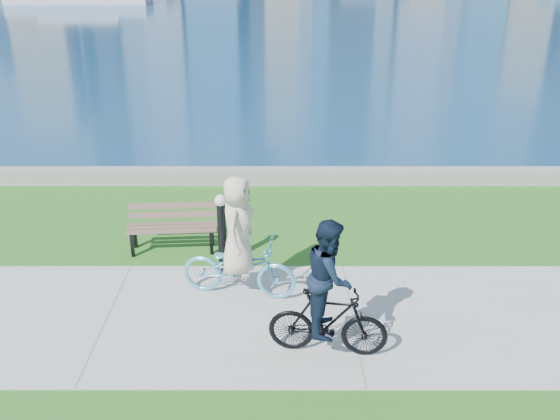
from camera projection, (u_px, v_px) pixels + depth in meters
The scene contains 7 objects.
ground at pixel (352, 319), 10.13m from camera, with size 320.00×320.00×0.00m, color #245E18.
concrete_path at pixel (352, 318), 10.13m from camera, with size 80.00×3.50×0.02m, color #A1A19C.
seawall at pixel (327, 176), 15.75m from camera, with size 90.00×0.50×0.35m, color gray.
park_bench at pixel (172, 223), 12.23m from camera, with size 1.78×0.72×0.90m.
bollard_lamp at pixel (222, 225), 11.56m from camera, with size 0.23×0.23×1.41m.
cyclist_woman at pixel (238, 252), 10.50m from camera, with size 1.07×2.09×2.17m.
cyclist_man at pixel (329, 300), 8.93m from camera, with size 0.75×1.80×2.15m.
Camera 1 is at (-1.18, -8.59, 5.67)m, focal length 40.00 mm.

